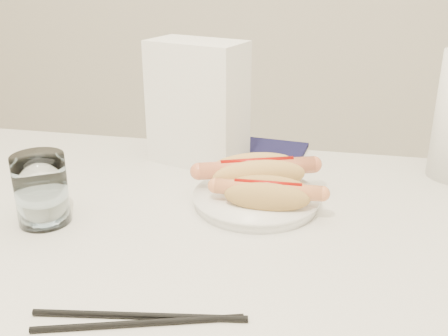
% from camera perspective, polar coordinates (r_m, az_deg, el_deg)
% --- Properties ---
extents(table, '(1.20, 0.80, 0.75)m').
position_cam_1_polar(table, '(0.82, -4.31, -10.58)').
color(table, silver).
rests_on(table, ground).
extents(plate, '(0.24, 0.24, 0.02)m').
position_cam_1_polar(plate, '(0.87, 3.50, -3.53)').
color(plate, white).
rests_on(plate, table).
extents(hotdog_left, '(0.20, 0.13, 0.05)m').
position_cam_1_polar(hotdog_left, '(0.89, 3.59, -0.49)').
color(hotdog_left, '#DCA758').
rests_on(hotdog_left, plate).
extents(hotdog_right, '(0.17, 0.07, 0.05)m').
position_cam_1_polar(hotdog_right, '(0.83, 4.76, -2.80)').
color(hotdog_right, tan).
rests_on(hotdog_right, plate).
extents(water_glass, '(0.08, 0.08, 0.11)m').
position_cam_1_polar(water_glass, '(0.84, -19.21, -2.21)').
color(water_glass, silver).
rests_on(water_glass, table).
extents(chopstick_near, '(0.23, 0.08, 0.01)m').
position_cam_1_polar(chopstick_near, '(0.62, -9.27, -16.29)').
color(chopstick_near, black).
rests_on(chopstick_near, table).
extents(chopstick_far, '(0.25, 0.05, 0.01)m').
position_cam_1_polar(chopstick_far, '(0.63, -9.14, -15.53)').
color(chopstick_far, black).
rests_on(chopstick_far, table).
extents(napkin_box, '(0.20, 0.15, 0.24)m').
position_cam_1_polar(napkin_box, '(1.02, -2.86, 7.01)').
color(napkin_box, white).
rests_on(napkin_box, table).
extents(navy_napkin, '(0.19, 0.19, 0.01)m').
position_cam_1_polar(navy_napkin, '(1.09, 4.00, 1.58)').
color(navy_napkin, '#111035').
rests_on(navy_napkin, table).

